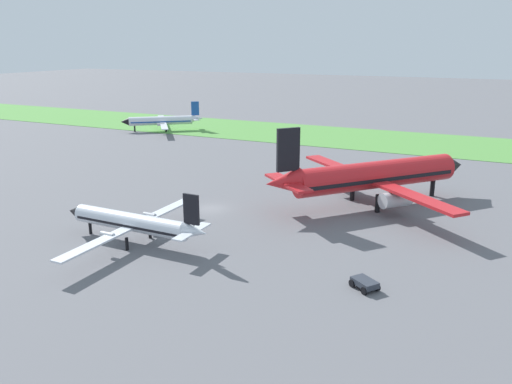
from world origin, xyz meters
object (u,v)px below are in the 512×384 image
(airplane_foreground_turboprop, at_px, (133,222))
(airplane_midfield_jet, at_px, (372,176))
(airplane_taxiing_turboprop, at_px, (163,121))
(baggage_cart_near_gate, at_px, (365,283))

(airplane_foreground_turboprop, bearing_deg, airplane_midfield_jet, -128.33)
(airplane_foreground_turboprop, xyz_separation_m, airplane_taxiing_turboprop, (-41.67, 64.72, 0.20))
(airplane_midfield_jet, relative_size, airplane_foreground_turboprop, 1.20)
(baggage_cart_near_gate, bearing_deg, airplane_taxiing_turboprop, -7.68)
(airplane_midfield_jet, xyz_separation_m, baggage_cart_near_gate, (5.34, -25.34, -3.58))
(airplane_midfield_jet, xyz_separation_m, airplane_foreground_turboprop, (-20.64, -25.22, -1.71))
(airplane_midfield_jet, xyz_separation_m, airplane_taxiing_turboprop, (-62.30, 39.50, -1.50))
(airplane_midfield_jet, distance_m, airplane_foreground_turboprop, 32.63)
(airplane_midfield_jet, bearing_deg, baggage_cart_near_gate, -127.00)
(airplane_foreground_turboprop, xyz_separation_m, baggage_cart_near_gate, (25.97, -0.11, -1.87))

